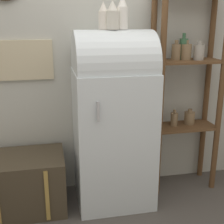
{
  "coord_description": "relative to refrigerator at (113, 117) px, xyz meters",
  "views": [
    {
      "loc": [
        -0.5,
        -2.1,
        1.53
      ],
      "look_at": [
        -0.01,
        0.27,
        0.79
      ],
      "focal_mm": 50.0,
      "sensor_mm": 36.0,
      "label": 1
    }
  ],
  "objects": [
    {
      "name": "wall_back",
      "position": [
        -0.01,
        0.3,
        0.6
      ],
      "size": [
        7.0,
        0.09,
        2.7
      ],
      "color": "#B7B7AD",
      "rests_on": "ground_plane"
    },
    {
      "name": "vase_right",
      "position": [
        0.07,
        0.0,
        0.81
      ],
      "size": [
        0.08,
        0.08,
        0.25
      ],
      "color": "white",
      "rests_on": "refrigerator"
    },
    {
      "name": "ground_plane",
      "position": [
        0.0,
        -0.27,
        -0.75
      ],
      "size": [
        12.0,
        12.0,
        0.0
      ],
      "primitive_type": "plane",
      "color": "#4C4742"
    },
    {
      "name": "refrigerator",
      "position": [
        0.0,
        0.0,
        0.0
      ],
      "size": [
        0.63,
        0.59,
        1.44
      ],
      "color": "silver",
      "rests_on": "ground_plane"
    },
    {
      "name": "vase_left",
      "position": [
        -0.07,
        0.01,
        0.79
      ],
      "size": [
        0.07,
        0.07,
        0.2
      ],
      "color": "silver",
      "rests_on": "refrigerator"
    },
    {
      "name": "vase_center",
      "position": [
        -0.01,
        -0.01,
        0.79
      ],
      "size": [
        0.1,
        0.1,
        0.21
      ],
      "color": "beige",
      "rests_on": "refrigerator"
    },
    {
      "name": "suitcase_trunk",
      "position": [
        -0.75,
        0.0,
        -0.52
      ],
      "size": [
        0.66,
        0.48,
        0.46
      ],
      "color": "#423828",
      "rests_on": "ground_plane"
    },
    {
      "name": "shelf_unit",
      "position": [
        0.67,
        0.11,
        0.25
      ],
      "size": [
        0.6,
        0.29,
        1.78
      ],
      "color": "brown",
      "rests_on": "ground_plane"
    }
  ]
}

